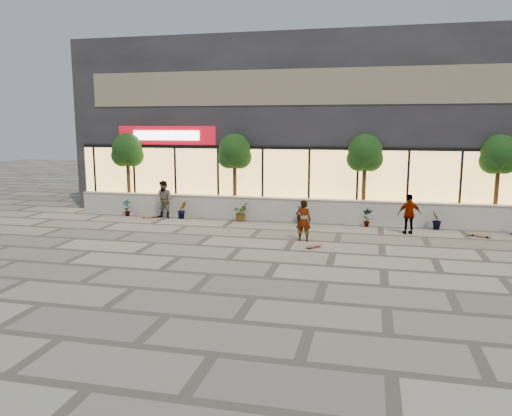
% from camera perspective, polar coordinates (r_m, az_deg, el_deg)
% --- Properties ---
extents(ground, '(80.00, 80.00, 0.00)m').
position_cam_1_polar(ground, '(15.85, 2.42, -6.28)').
color(ground, '#9F988A').
rests_on(ground, ground).
extents(planter_wall, '(22.00, 0.42, 1.04)m').
position_cam_1_polar(planter_wall, '(22.50, 5.72, -0.24)').
color(planter_wall, '#B9B7B0').
rests_on(planter_wall, ground).
extents(retail_building, '(24.00, 9.17, 8.50)m').
position_cam_1_polar(retail_building, '(27.63, 7.33, 9.29)').
color(retail_building, black).
rests_on(retail_building, ground).
extents(shrub_a, '(0.43, 0.29, 0.81)m').
position_cam_1_polar(shrub_a, '(24.55, -14.54, 0.04)').
color(shrub_a, '#173310').
rests_on(shrub_a, ground).
extents(shrub_b, '(0.57, 0.57, 0.81)m').
position_cam_1_polar(shrub_b, '(23.39, -8.44, -0.21)').
color(shrub_b, '#173310').
rests_on(shrub_b, ground).
extents(shrub_c, '(0.68, 0.77, 0.81)m').
position_cam_1_polar(shrub_c, '(22.53, -1.80, -0.49)').
color(shrub_c, '#173310').
rests_on(shrub_c, ground).
extents(shrub_d, '(0.64, 0.64, 0.81)m').
position_cam_1_polar(shrub_d, '(21.99, 5.28, -0.77)').
color(shrub_d, '#173310').
rests_on(shrub_d, ground).
extents(shrub_e, '(0.46, 0.35, 0.81)m').
position_cam_1_polar(shrub_e, '(21.80, 12.59, -1.05)').
color(shrub_e, '#173310').
rests_on(shrub_e, ground).
extents(shrub_f, '(0.55, 0.57, 0.81)m').
position_cam_1_polar(shrub_f, '(21.97, 19.90, -1.31)').
color(shrub_f, '#173310').
rests_on(shrub_f, ground).
extents(tree_west, '(1.60, 1.50, 3.92)m').
position_cam_1_polar(tree_west, '(25.61, -14.48, 6.23)').
color(tree_west, '#442C18').
rests_on(tree_west, ground).
extents(tree_midwest, '(1.60, 1.50, 3.92)m').
position_cam_1_polar(tree_midwest, '(23.59, -2.47, 6.27)').
color(tree_midwest, '#442C18').
rests_on(tree_midwest, ground).
extents(tree_mideast, '(1.60, 1.50, 3.92)m').
position_cam_1_polar(tree_mideast, '(22.74, 12.35, 5.94)').
color(tree_mideast, '#442C18').
rests_on(tree_mideast, ground).
extents(tree_east, '(1.60, 1.50, 3.92)m').
position_cam_1_polar(tree_east, '(23.33, 26.03, 5.29)').
color(tree_east, '#442C18').
rests_on(tree_east, ground).
extents(skater_center, '(0.58, 0.39, 1.56)m').
position_cam_1_polar(skater_center, '(18.68, 5.44, -1.43)').
color(skater_center, white).
rests_on(skater_center, ground).
extents(skater_left, '(0.94, 0.78, 1.76)m').
position_cam_1_polar(skater_left, '(23.49, -10.43, 0.94)').
color(skater_left, '#886F57').
rests_on(skater_left, ground).
extents(skater_right_near, '(1.00, 0.60, 1.60)m').
position_cam_1_polar(skater_right_near, '(20.70, 17.12, -0.68)').
color(skater_right_near, silver).
rests_on(skater_right_near, ground).
extents(skateboard_center, '(0.60, 0.62, 0.08)m').
position_cam_1_polar(skateboard_center, '(17.79, 6.64, -4.35)').
color(skateboard_center, brown).
rests_on(skateboard_center, ground).
extents(skateboard_left, '(0.74, 0.52, 0.09)m').
position_cam_1_polar(skateboard_left, '(23.84, -12.15, -0.95)').
color(skateboard_left, '#B15821').
rests_on(skateboard_left, ground).
extents(skateboard_right_near, '(0.87, 0.62, 0.10)m').
position_cam_1_polar(skateboard_right_near, '(21.26, 24.20, -2.80)').
color(skateboard_right_near, brown).
rests_on(skateboard_right_near, ground).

